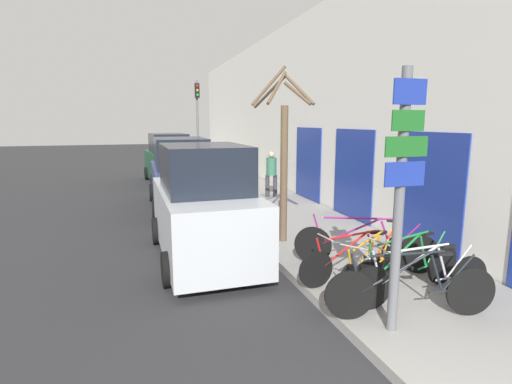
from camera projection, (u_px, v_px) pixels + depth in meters
ground_plane at (188, 212)px, 12.74m from camera, size 80.00×80.00×0.00m
sidewalk_curb at (243, 191)px, 16.12m from camera, size 3.20×32.00×0.15m
building_facade at (286, 112)px, 15.98m from camera, size 0.23×32.00×6.50m
signpost at (400, 194)px, 4.91m from camera, size 0.59×0.15×3.33m
bicycle_0 at (411, 289)px, 5.49m from camera, size 2.37×0.67×0.97m
bicycle_1 at (422, 278)px, 5.93m from camera, size 2.34×0.44×0.90m
bicycle_2 at (407, 269)px, 6.24m from camera, size 2.35×0.62×0.98m
bicycle_3 at (371, 265)px, 6.50m from camera, size 1.97×1.35×0.88m
bicycle_4 at (356, 260)px, 6.79m from camera, size 2.18×0.44×0.86m
bicycle_5 at (364, 246)px, 7.36m from camera, size 2.20×1.45×0.99m
parked_car_0 at (204, 208)px, 8.22m from camera, size 2.00×4.20×2.38m
parked_car_1 at (181, 177)px, 13.06m from camera, size 2.03×4.76×2.32m
parked_car_2 at (168, 161)px, 18.55m from camera, size 2.15×4.55×2.29m
pedestrian_near at (231, 163)px, 16.52m from camera, size 0.45×0.38×1.70m
pedestrian_far at (271, 171)px, 14.24m from camera, size 0.43×0.36×1.64m
street_tree at (283, 156)px, 8.78m from camera, size 1.15×2.01×3.87m
traffic_light at (198, 117)px, 18.15m from camera, size 0.20×0.30×4.50m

